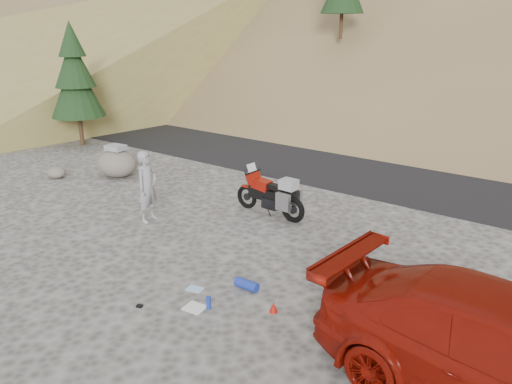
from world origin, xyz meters
TOP-DOWN VIEW (x-y plane):
  - ground at (0.00, 0.00)m, footprint 140.00×140.00m
  - road at (0.00, 9.00)m, footprint 120.00×7.00m
  - conifer_verge at (-11.00, 4.50)m, footprint 2.20×2.20m
  - motorcycle at (0.15, 2.70)m, footprint 2.28×0.71m
  - man at (-2.25, 0.47)m, footprint 0.54×0.75m
  - boulder at (-6.12, 2.50)m, footprint 1.50×1.30m
  - small_rock at (-7.63, 1.16)m, footprint 0.80×0.76m
  - gear_white_cloth at (1.65, -1.93)m, footprint 0.43×0.39m
  - gear_blue_mat at (2.00, -0.80)m, footprint 0.50×0.22m
  - gear_bottle at (1.87, -1.78)m, footprint 0.11×0.11m
  - gear_funnel at (2.89, -1.16)m, footprint 0.17×0.17m
  - gear_glove_b at (0.81, -2.51)m, footprint 0.13×0.11m
  - gear_blue_cloth at (1.18, -1.43)m, footprint 0.36×0.29m

SIDE VIEW (x-z plane):
  - ground at x=0.00m, z-range 0.00..0.00m
  - road at x=0.00m, z-range -0.03..0.03m
  - man at x=-2.25m, z-range -0.94..0.94m
  - gear_blue_cloth at x=1.18m, z-range 0.00..0.01m
  - gear_white_cloth at x=1.65m, z-range 0.00..0.01m
  - gear_glove_b at x=0.81m, z-range 0.00..0.04m
  - gear_blue_mat at x=2.00m, z-range 0.00..0.20m
  - gear_funnel at x=2.89m, z-range 0.00..0.20m
  - gear_bottle at x=1.87m, z-range 0.00..0.24m
  - small_rock at x=-7.63m, z-range 0.00..0.39m
  - boulder at x=-6.12m, z-range -0.07..1.03m
  - motorcycle at x=0.15m, z-range -0.10..1.26m
  - conifer_verge at x=-11.00m, z-range 0.37..5.41m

